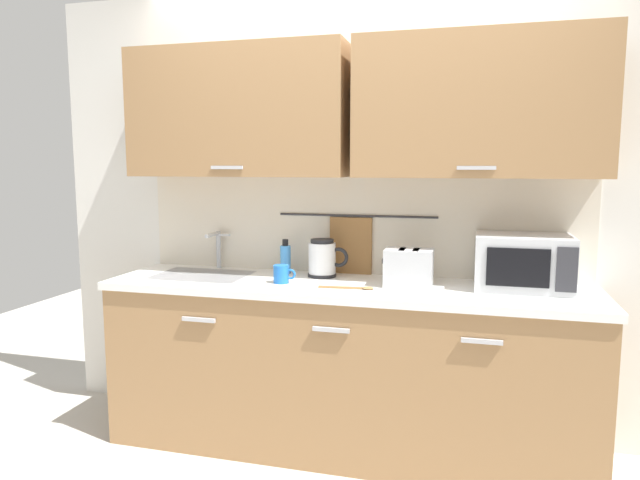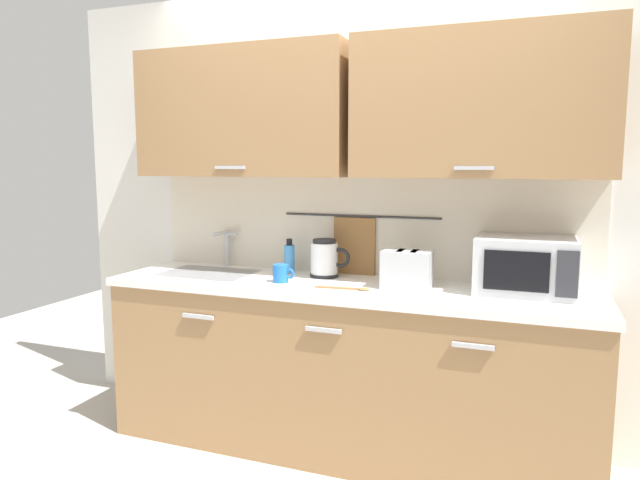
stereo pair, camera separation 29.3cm
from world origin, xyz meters
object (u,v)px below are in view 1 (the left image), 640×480
dish_soap_bottle (285,258)px  mug_near_sink (282,274)px  electric_kettle (323,258)px  microwave (523,262)px  wooden_spoon (353,288)px  toaster (409,268)px

dish_soap_bottle → mug_near_sink: bearing=-75.9°
electric_kettle → dish_soap_bottle: 0.23m
microwave → electric_kettle: size_ratio=2.03×
mug_near_sink → wooden_spoon: mug_near_sink is taller
dish_soap_bottle → toaster: size_ratio=0.77×
electric_kettle → mug_near_sink: bearing=-125.8°
mug_near_sink → dish_soap_bottle: bearing=104.1°
electric_kettle → mug_near_sink: 0.28m
microwave → mug_near_sink: (-1.20, -0.18, -0.09)m
wooden_spoon → microwave: bearing=15.6°
mug_near_sink → microwave: bearing=8.6°
toaster → microwave: bearing=8.8°
toaster → mug_near_sink: bearing=-171.5°
dish_soap_bottle → mug_near_sink: (0.06, -0.26, -0.04)m
dish_soap_bottle → microwave: bearing=-3.4°
dish_soap_bottle → wooden_spoon: (0.46, -0.30, -0.08)m
electric_kettle → toaster: electric_kettle is taller
wooden_spoon → mug_near_sink: bearing=173.6°
microwave → mug_near_sink: microwave is taller
microwave → dish_soap_bottle: 1.27m
mug_near_sink → toaster: (0.65, 0.10, 0.05)m
electric_kettle → dish_soap_bottle: electric_kettle is taller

